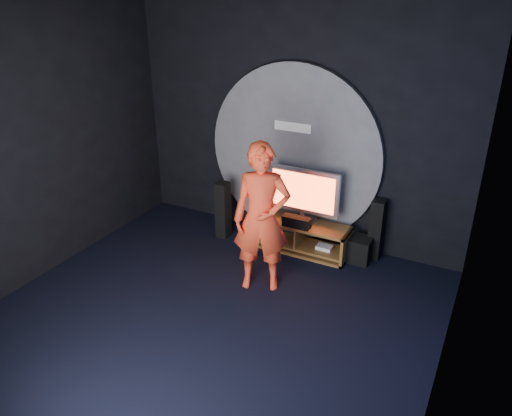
{
  "coord_description": "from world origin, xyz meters",
  "views": [
    {
      "loc": [
        2.66,
        -3.86,
        3.63
      ],
      "look_at": [
        0.11,
        1.05,
        1.05
      ],
      "focal_mm": 35.0,
      "sensor_mm": 36.0,
      "label": 1
    }
  ],
  "objects": [
    {
      "name": "left_wall",
      "position": [
        -2.5,
        0.0,
        1.75
      ],
      "size": [
        0.04,
        5.0,
        3.5
      ],
      "primitive_type": "cube",
      "color": "black",
      "rests_on": "ground"
    },
    {
      "name": "player",
      "position": [
        0.22,
        1.0,
        0.95
      ],
      "size": [
        0.82,
        0.69,
        1.91
      ],
      "primitive_type": "imported",
      "rotation": [
        0.0,
        0.0,
        0.4
      ],
      "color": "#F94222",
      "rests_on": "ground"
    },
    {
      "name": "tower_speaker_right",
      "position": [
        1.32,
        2.35,
        0.44
      ],
      "size": [
        0.18,
        0.2,
        0.88
      ],
      "primitive_type": "cube",
      "color": "black",
      "rests_on": "ground"
    },
    {
      "name": "subwoofer",
      "position": [
        1.16,
        2.16,
        0.18
      ],
      "size": [
        0.32,
        0.32,
        0.35
      ],
      "primitive_type": "cube",
      "color": "black",
      "rests_on": "ground"
    },
    {
      "name": "media_console",
      "position": [
        0.31,
        2.05,
        0.19
      ],
      "size": [
        1.43,
        0.45,
        0.45
      ],
      "color": "brown",
      "rests_on": "ground"
    },
    {
      "name": "tower_speaker_left",
      "position": [
        -0.89,
        1.92,
        0.44
      ],
      "size": [
        0.18,
        0.2,
        0.88
      ],
      "primitive_type": "cube",
      "color": "black",
      "rests_on": "ground"
    },
    {
      "name": "remote",
      "position": [
        -0.16,
        1.93,
        0.46
      ],
      "size": [
        0.18,
        0.05,
        0.02
      ],
      "primitive_type": "cube",
      "color": "black",
      "rests_on": "media_console"
    },
    {
      "name": "center_speaker",
      "position": [
        0.31,
        1.9,
        0.53
      ],
      "size": [
        0.4,
        0.15,
        0.15
      ],
      "primitive_type": "cube",
      "color": "black",
      "rests_on": "media_console"
    },
    {
      "name": "back_wall",
      "position": [
        0.0,
        2.5,
        1.75
      ],
      "size": [
        5.0,
        0.04,
        3.5
      ],
      "primitive_type": "cube",
      "color": "black",
      "rests_on": "ground"
    },
    {
      "name": "tv",
      "position": [
        0.31,
        2.12,
        0.88
      ],
      "size": [
        1.04,
        0.22,
        0.78
      ],
      "color": "silver",
      "rests_on": "media_console"
    },
    {
      "name": "floor",
      "position": [
        0.0,
        0.0,
        0.0
      ],
      "size": [
        5.0,
        5.0,
        0.0
      ],
      "primitive_type": "plane",
      "color": "black",
      "rests_on": "ground"
    },
    {
      "name": "right_wall",
      "position": [
        2.5,
        0.0,
        1.75
      ],
      "size": [
        0.04,
        5.0,
        3.5
      ],
      "primitive_type": "cube",
      "color": "black",
      "rests_on": "ground"
    },
    {
      "name": "wall_disc_panel",
      "position": [
        0.0,
        2.44,
        1.3
      ],
      "size": [
        2.6,
        0.11,
        2.6
      ],
      "color": "#515156",
      "rests_on": "ground"
    }
  ]
}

